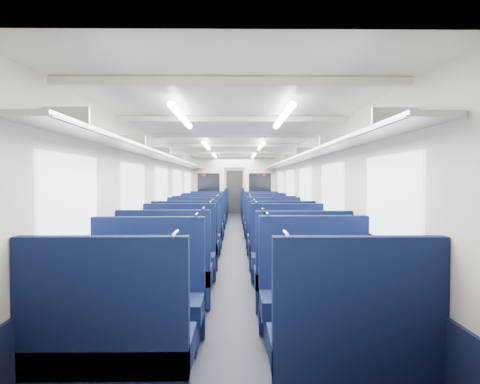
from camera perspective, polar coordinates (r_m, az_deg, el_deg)
The scene contains 41 objects.
floor at distance 11.34m, azimuth -0.79°, elevation -6.37°, with size 2.80×18.00×0.01m, color black.
ceiling at distance 11.25m, azimuth -0.80°, elevation 5.56°, with size 2.80×18.00×0.01m, color silver.
wall_left at distance 11.33m, azimuth -7.89°, elevation -0.43°, with size 0.02×18.00×2.35m, color beige.
dado_left at distance 11.38m, azimuth -7.80°, elevation -4.58°, with size 0.03×17.90×0.70m, color #0F1633.
wall_right at distance 11.32m, azimuth 6.31°, elevation -0.42°, with size 0.02×18.00×2.35m, color beige.
dado_right at distance 11.38m, azimuth 6.22°, elevation -4.58°, with size 0.03×17.90×0.70m, color #0F1633.
wall_far at distance 20.23m, azimuth -0.73°, elevation 0.49°, with size 2.80×0.02×2.35m, color beige.
luggage_rack_left at distance 11.30m, azimuth -6.97°, elevation 3.62°, with size 0.36×17.40×0.18m.
luggage_rack_right at distance 11.30m, azimuth 5.38°, elevation 3.62°, with size 0.36×17.40×0.18m.
windows at distance 10.77m, azimuth -0.80°, elevation 0.79°, with size 2.78×15.60×0.75m.
ceiling_fittings at distance 10.99m, azimuth -0.80°, elevation 5.34°, with size 2.70×16.06×0.11m.
end_door at distance 20.18m, azimuth -0.73°, elevation -0.01°, with size 0.75×0.06×2.00m, color black.
bulkhead at distance 14.83m, azimuth -0.76°, elevation 0.30°, with size 2.80×0.10×2.35m.
seat_0 at distance 3.29m, azimuth -16.77°, elevation -19.77°, with size 1.12×0.62×1.25m.
seat_1 at distance 3.25m, azimuth 14.53°, elevation -19.98°, with size 1.12×0.62×1.25m.
seat_2 at distance 4.34m, azimuth -12.44°, elevation -14.41°, with size 1.12×0.62×1.25m.
seat_3 at distance 4.43m, azimuth 10.10°, elevation -14.06°, with size 1.12×0.62×1.25m.
seat_4 at distance 5.53m, azimuth -9.74°, elevation -10.87°, with size 1.12×0.62×1.25m.
seat_5 at distance 5.37m, azimuth 8.10°, elevation -11.25°, with size 1.12×0.62×1.25m.
seat_6 at distance 6.62m, azimuth -8.19°, elevation -8.79°, with size 1.12×0.62×1.25m.
seat_7 at distance 6.57m, azimuth 6.44°, elevation -8.85°, with size 1.12×0.62×1.25m.
seat_8 at distance 7.65m, azimuth -7.14°, elevation -7.37°, with size 1.12×0.62×1.25m.
seat_9 at distance 7.64m, azimuth 5.43°, elevation -7.38°, with size 1.12×0.62×1.25m.
seat_10 at distance 8.86m, azimuth -6.24°, elevation -6.13°, with size 1.12×0.62×1.25m.
seat_11 at distance 8.84m, azimuth 4.58°, elevation -6.14°, with size 1.12×0.62×1.25m.
seat_12 at distance 10.05m, azimuth -5.57°, elevation -5.20°, with size 1.12×0.62×1.25m.
seat_13 at distance 9.97m, azimuth 3.98°, elevation -5.25°, with size 1.12×0.62×1.25m.
seat_14 at distance 11.03m, azimuth -5.12°, elevation -4.59°, with size 1.12×0.62×1.25m.
seat_15 at distance 11.22m, azimuth 3.46°, elevation -4.48°, with size 1.12×0.62×1.25m.
seat_16 at distance 12.15m, azimuth -4.71°, elevation -4.02°, with size 1.12×0.62×1.25m.
seat_17 at distance 12.28m, azimuth 3.10°, elevation -3.95°, with size 1.12×0.62×1.25m.
seat_18 at distance 13.44m, azimuth -4.31°, elevation -3.47°, with size 1.12×0.62×1.25m.
seat_19 at distance 13.30m, azimuth 2.82°, elevation -3.52°, with size 1.12×0.62×1.25m.
seat_20 at distance 15.41m, azimuth -3.84°, elevation -2.81°, with size 1.12×0.62×1.25m.
seat_21 at distance 15.34m, azimuth 2.35°, elevation -2.83°, with size 1.12×0.62×1.25m.
seat_22 at distance 16.49m, azimuth -3.63°, elevation -2.52°, with size 1.12×0.62×1.25m.
seat_23 at distance 16.50m, azimuth 2.14°, elevation -2.52°, with size 1.12×0.62×1.25m.
seat_24 at distance 17.65m, azimuth -3.43°, elevation -2.25°, with size 1.12×0.62×1.25m.
seat_25 at distance 17.72m, azimuth 1.95°, elevation -2.23°, with size 1.12×0.62×1.25m.
seat_26 at distance 18.81m, azimuth -3.26°, elevation -2.01°, with size 1.12×0.62×1.25m.
seat_27 at distance 18.86m, azimuth 1.79°, elevation -2.00°, with size 1.12×0.62×1.25m.
Camera 1 is at (0.03, -11.23, 1.58)m, focal length 32.38 mm.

